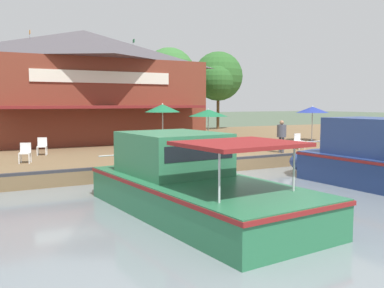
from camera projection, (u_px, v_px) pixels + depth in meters
ground_plane at (226, 174)px, 18.85m from camera, size 220.00×220.00×0.00m
quay_deck at (137, 145)px, 28.49m from camera, size 22.00×56.00×0.60m
quay_edge_fender at (224, 159)px, 18.88m from camera, size 0.20×50.40×0.10m
waterfront_restaurant at (85, 85)px, 28.97m from camera, size 10.90×14.53×7.39m
patio_umbrella_near_quay_edge at (312, 110)px, 28.39m from camera, size 2.10×2.10×2.33m
patio_umbrella_by_entrance at (163, 108)px, 22.39m from camera, size 1.87×1.87×2.50m
patio_umbrella_mid_patio_right at (208, 113)px, 24.24m from camera, size 2.23×2.23×2.20m
cafe_chair_under_first_umbrella at (299, 140)px, 23.49m from camera, size 0.44×0.44×0.85m
cafe_chair_beside_entrance at (42, 145)px, 20.73m from camera, size 0.54×0.54×0.85m
cafe_chair_mid_patio at (25, 152)px, 17.99m from camera, size 0.55×0.55×0.85m
person_at_quay_edge at (282, 133)px, 21.65m from camera, size 0.47×0.47×1.65m
motorboat_distant_upstream at (383, 162)px, 15.65m from camera, size 9.08×3.40×2.49m
motorboat_mid_row at (180, 182)px, 12.43m from camera, size 9.21×3.85×2.18m
tree_behind_restaurant at (169, 75)px, 36.54m from camera, size 4.66×4.44×7.27m
tree_upstream_bank at (218, 77)px, 40.95m from camera, size 4.96×4.72×7.45m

